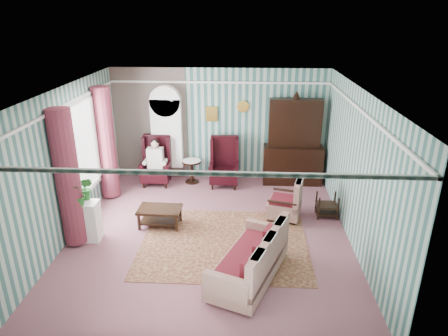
# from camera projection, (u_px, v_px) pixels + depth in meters

# --- Properties ---
(floor) EXTENTS (6.00, 6.00, 0.00)m
(floor) POSITION_uv_depth(u_px,v_px,m) (210.00, 234.00, 8.05)
(floor) COLOR #905462
(floor) RESTS_ON ground
(room_shell) EXTENTS (5.53, 6.02, 2.91)m
(room_shell) POSITION_uv_depth(u_px,v_px,m) (177.00, 136.00, 7.50)
(room_shell) COLOR #396862
(room_shell) RESTS_ON ground
(bookcase) EXTENTS (0.80, 0.28, 2.24)m
(bookcase) POSITION_uv_depth(u_px,v_px,m) (167.00, 138.00, 10.34)
(bookcase) COLOR white
(bookcase) RESTS_ON floor
(dresser_hutch) EXTENTS (1.50, 0.56, 2.36)m
(dresser_hutch) POSITION_uv_depth(u_px,v_px,m) (294.00, 140.00, 10.04)
(dresser_hutch) COLOR black
(dresser_hutch) RESTS_ON floor
(wingback_left) EXTENTS (0.76, 0.80, 1.25)m
(wingback_left) POSITION_uv_depth(u_px,v_px,m) (156.00, 161.00, 10.17)
(wingback_left) COLOR black
(wingback_left) RESTS_ON floor
(wingback_right) EXTENTS (0.76, 0.80, 1.25)m
(wingback_right) POSITION_uv_depth(u_px,v_px,m) (224.00, 163.00, 10.08)
(wingback_right) COLOR black
(wingback_right) RESTS_ON floor
(seated_woman) EXTENTS (0.44, 0.40, 1.18)m
(seated_woman) POSITION_uv_depth(u_px,v_px,m) (156.00, 163.00, 10.19)
(seated_woman) COLOR silver
(seated_woman) RESTS_ON floor
(round_side_table) EXTENTS (0.50, 0.50, 0.60)m
(round_side_table) POSITION_uv_depth(u_px,v_px,m) (192.00, 172.00, 10.39)
(round_side_table) COLOR black
(round_side_table) RESTS_ON floor
(nest_table) EXTENTS (0.45, 0.38, 0.54)m
(nest_table) POSITION_uv_depth(u_px,v_px,m) (327.00, 205.00, 8.66)
(nest_table) COLOR black
(nest_table) RESTS_ON floor
(plant_stand) EXTENTS (0.55, 0.35, 0.80)m
(plant_stand) POSITION_uv_depth(u_px,v_px,m) (85.00, 221.00, 7.74)
(plant_stand) COLOR white
(plant_stand) RESTS_ON floor
(rug) EXTENTS (3.20, 2.60, 0.01)m
(rug) POSITION_uv_depth(u_px,v_px,m) (224.00, 242.00, 7.75)
(rug) COLOR #451917
(rug) RESTS_ON floor
(sofa) EXTENTS (1.59, 2.08, 0.97)m
(sofa) POSITION_uv_depth(u_px,v_px,m) (249.00, 254.00, 6.53)
(sofa) COLOR beige
(sofa) RESTS_ON floor
(floral_armchair) EXTENTS (1.01, 0.93, 1.01)m
(floral_armchair) POSITION_uv_depth(u_px,v_px,m) (285.00, 197.00, 8.51)
(floral_armchair) COLOR beige
(floral_armchair) RESTS_ON floor
(coffee_table) EXTENTS (0.90, 0.57, 0.40)m
(coffee_table) POSITION_uv_depth(u_px,v_px,m) (160.00, 217.00, 8.30)
(coffee_table) COLOR black
(coffee_table) RESTS_ON floor
(potted_plant_a) EXTENTS (0.47, 0.43, 0.46)m
(potted_plant_a) POSITION_uv_depth(u_px,v_px,m) (78.00, 195.00, 7.38)
(potted_plant_a) COLOR #1A551B
(potted_plant_a) RESTS_ON plant_stand
(potted_plant_b) EXTENTS (0.29, 0.25, 0.47)m
(potted_plant_b) POSITION_uv_depth(u_px,v_px,m) (86.00, 188.00, 7.63)
(potted_plant_b) COLOR #24581B
(potted_plant_b) RESTS_ON plant_stand
(potted_plant_c) EXTENTS (0.26, 0.26, 0.38)m
(potted_plant_c) POSITION_uv_depth(u_px,v_px,m) (77.00, 191.00, 7.62)
(potted_plant_c) COLOR #234F18
(potted_plant_c) RESTS_ON plant_stand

